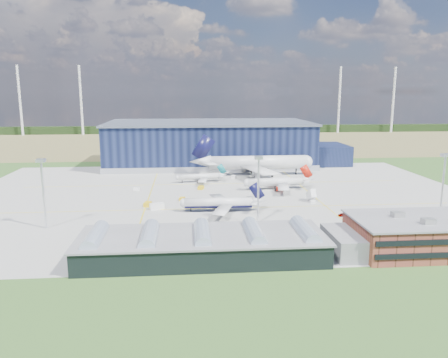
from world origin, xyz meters
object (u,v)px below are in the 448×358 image
hangar (214,145)px  gse_tug_c (201,188)px  gse_tug_a (148,204)px  light_mast_center (258,179)px  airliner_red (275,178)px  ops_building (434,234)px  gse_tug_b (182,199)px  gse_cart_a (234,177)px  airliner_regional (199,174)px  airliner_widebody (258,155)px  gse_cart_b (137,189)px  airliner_navy (218,198)px  airstair (311,197)px  car_a (343,215)px  light_mast_west (43,182)px  light_mast_east (444,175)px  gse_van_a (157,206)px  car_b (429,223)px  gse_van_c (359,217)px

hangar → gse_tug_c: bearing=-98.3°
gse_tug_a → gse_tug_c: size_ratio=1.14×
light_mast_center → airliner_red: light_mast_center is taller
hangar → gse_tug_a: (-32.11, -99.49, -10.77)m
ops_building → gse_tug_b: ops_building is taller
airliner_red → gse_tug_b: (-42.26, -17.02, -4.81)m
gse_tug_b → gse_cart_a: bearing=72.8°
hangar → gse_tug_b: (-18.76, -91.19, -10.95)m
airliner_red → airliner_regional: bearing=-34.7°
airliner_widebody → gse_cart_b: 68.80m
light_mast_center → gse_tug_b: light_mast_center is taller
airliner_navy → gse_tug_c: bearing=-80.4°
ops_building → gse_cart_a: bearing=112.4°
airstair → car_a: 23.40m
gse_tug_a → car_a: gse_tug_a is taller
gse_cart_b → car_a: (78.52, -49.12, 0.01)m
light_mast_west → gse_tug_a: light_mast_west is taller
light_mast_center → gse_tug_c: bearing=108.1°
airstair → gse_cart_b: bearing=155.6°
hangar → light_mast_east: bearing=-60.0°
gse_tug_b → gse_cart_a: size_ratio=0.96×
light_mast_east → gse_tug_c: 99.58m
airliner_widebody → airliner_regional: airliner_widebody is taller
gse_cart_a → car_a: size_ratio=0.88×
light_mast_west → hangar: bearing=63.3°
gse_cart_a → gse_cart_b: size_ratio=1.14×
airliner_navy → gse_van_a: bearing=-10.7°
airliner_navy → gse_tug_b: size_ratio=10.67×
gse_tug_a → gse_tug_b: bearing=41.4°
hangar → car_a: (39.05, -119.77, -11.00)m
light_mast_center → gse_tug_c: size_ratio=6.50×
airstair → light_mast_east: bearing=-40.5°
light_mast_center → light_mast_east: same height
light_mast_center → hangar: bearing=93.3°
airliner_regional → gse_tug_c: (0.42, -16.25, -3.52)m
airliner_widebody → car_b: airliner_widebody is taller
hangar → airliner_red: size_ratio=4.32×
airliner_navy → airliner_regional: 54.76m
gse_tug_a → car_b: (96.57, -32.04, -0.25)m
light_mast_west → light_mast_east: (135.00, 0.00, 0.00)m
gse_cart_a → airliner_widebody: bearing=47.9°
gse_cart_a → gse_van_c: 86.10m
light_mast_center → car_a: bearing=9.0°
gse_van_c → light_mast_center: bearing=89.8°
airliner_red → airliner_widebody: 34.85m
light_mast_center → light_mast_east: 65.00m
light_mast_center → gse_cart_b: light_mast_center is taller
gse_tug_a → airstair: 65.90m
light_mast_center → gse_van_c: (35.65, 0.09, -14.24)m
airliner_widebody → ops_building: bearing=-75.2°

